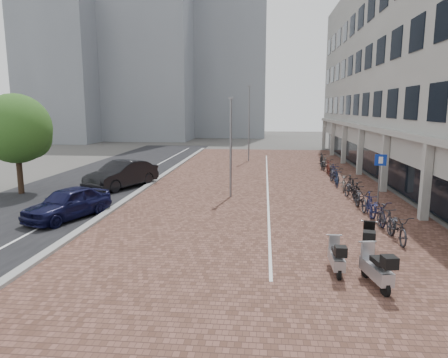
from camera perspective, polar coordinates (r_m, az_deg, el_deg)
ground at (r=14.54m, az=-2.36°, el=-9.18°), size 140.00×140.00×0.00m
plaza_brick at (r=26.04m, az=5.69°, el=-0.58°), size 14.50×42.00×0.04m
street_asphalt at (r=28.24m, az=-17.23°, el=-0.17°), size 8.00×50.00×0.03m
curb at (r=26.96m, az=-9.57°, el=-0.18°), size 0.35×42.00×0.14m
lane_line at (r=27.53m, az=-13.39°, el=-0.21°), size 0.12×44.00×0.00m
parking_line at (r=26.04m, az=6.13°, el=-0.54°), size 0.10×30.00×0.00m
office_building at (r=31.80m, az=26.97°, el=15.59°), size 8.40×40.00×15.00m
bg_towers at (r=65.27m, az=-9.31°, el=17.99°), size 33.00×23.00×32.00m
car_navy at (r=18.85m, az=-21.15°, el=-3.19°), size 3.02×4.39×1.39m
car_dark at (r=25.09m, az=-14.20°, el=0.61°), size 3.53×5.20×1.62m
scooter_front at (r=12.44m, az=15.58°, el=-10.44°), size 0.48×1.49×1.02m
scooter_mid at (r=13.65m, az=19.68°, el=-8.49°), size 0.92×1.77×1.16m
scooter_back at (r=11.82m, az=20.66°, el=-11.57°), size 0.80×1.70×1.12m
parking_sign at (r=20.79m, az=21.10°, el=0.97°), size 0.54×0.11×2.59m
lamp_near at (r=21.47m, az=0.96°, el=4.29°), size 0.12×0.12×5.27m
lamp_far at (r=36.41m, az=3.53°, el=7.73°), size 0.12×0.12×6.67m
street_tree at (r=25.14m, az=-26.95°, el=6.10°), size 3.82×3.82×5.56m
bike_row at (r=25.07m, az=16.40°, el=-0.17°), size 1.35×21.42×1.05m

